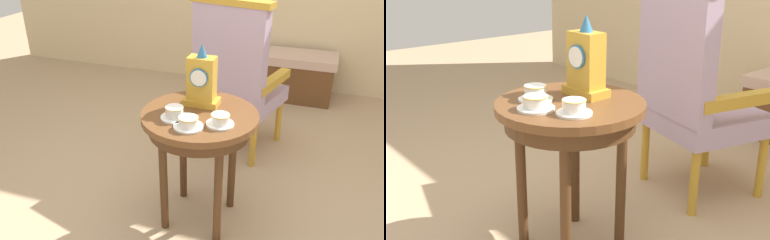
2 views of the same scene
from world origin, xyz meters
The scene contains 7 objects.
ground_plane centered at (0.00, 0.00, 0.00)m, with size 10.00×10.00×0.00m, color tan.
side_table centered at (0.03, -0.03, 0.59)m, with size 0.61×0.61×0.67m.
teacup_left centered at (-0.08, -0.12, 0.70)m, with size 0.14×0.14×0.06m.
teacup_right centered at (0.02, -0.19, 0.70)m, with size 0.15×0.15×0.06m.
teacup_center centered at (0.16, -0.12, 0.70)m, with size 0.14×0.14×0.06m.
mantel_clock centered at (0.00, 0.08, 0.81)m, with size 0.19×0.11×0.34m.
armchair centered at (0.03, 0.77, 0.59)m, with size 0.66×0.65×1.14m.
Camera 2 is at (1.45, -1.20, 1.24)m, focal length 44.78 mm.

